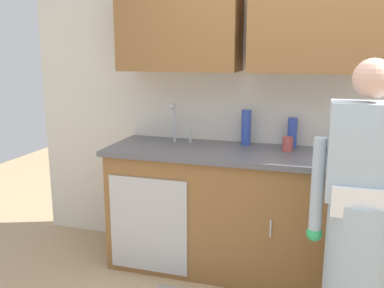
% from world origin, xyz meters
% --- Properties ---
extents(kitchen_wall_with_uppers, '(4.80, 0.44, 2.70)m').
position_xyz_m(kitchen_wall_with_uppers, '(-0.14, 0.99, 1.48)').
color(kitchen_wall_with_uppers, silver).
rests_on(kitchen_wall_with_uppers, ground).
extents(counter_cabinet, '(1.90, 0.62, 0.90)m').
position_xyz_m(counter_cabinet, '(-0.55, 0.70, 0.45)').
color(counter_cabinet, brown).
rests_on(counter_cabinet, ground).
extents(countertop, '(1.96, 0.66, 0.04)m').
position_xyz_m(countertop, '(-0.55, 0.70, 0.92)').
color(countertop, '#595960').
rests_on(countertop, counter_cabinet).
extents(sink, '(0.50, 0.36, 0.35)m').
position_xyz_m(sink, '(-1.06, 0.71, 0.93)').
color(sink, '#B7BABF').
rests_on(sink, counter_cabinet).
extents(person_at_sink, '(0.55, 0.34, 1.62)m').
position_xyz_m(person_at_sink, '(0.24, 0.02, 0.69)').
color(person_at_sink, white).
rests_on(person_at_sink, ground).
extents(bottle_water_short, '(0.07, 0.07, 0.21)m').
position_xyz_m(bottle_water_short, '(0.33, 0.89, 1.05)').
color(bottle_water_short, '#66388C').
rests_on(bottle_water_short, countertop).
extents(bottle_dish_liquid, '(0.07, 0.07, 0.27)m').
position_xyz_m(bottle_dish_liquid, '(-0.53, 0.90, 1.08)').
color(bottle_dish_liquid, '#334CB2').
rests_on(bottle_dish_liquid, countertop).
extents(bottle_soap, '(0.07, 0.07, 0.22)m').
position_xyz_m(bottle_soap, '(-0.19, 0.93, 1.05)').
color(bottle_soap, '#334CB2').
rests_on(bottle_soap, countertop).
extents(cup_by_sink, '(0.08, 0.08, 0.10)m').
position_xyz_m(cup_by_sink, '(-0.21, 0.79, 0.99)').
color(cup_by_sink, '#B24C47').
rests_on(cup_by_sink, countertop).
extents(knife_on_counter, '(0.11, 0.23, 0.01)m').
position_xyz_m(knife_on_counter, '(0.02, 0.52, 0.94)').
color(knife_on_counter, silver).
rests_on(knife_on_counter, countertop).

